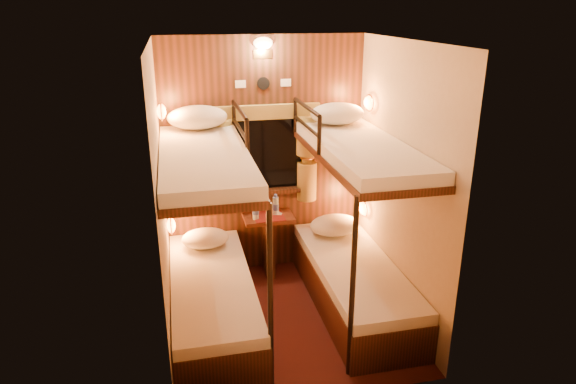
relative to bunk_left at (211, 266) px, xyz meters
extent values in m
plane|color=#37150F|center=(0.65, -0.07, -0.56)|extent=(2.10, 2.10, 0.00)
plane|color=silver|center=(0.65, -0.07, 1.84)|extent=(2.10, 2.10, 0.00)
plane|color=#C6B293|center=(0.65, 0.98, 0.64)|extent=(2.40, 0.00, 2.40)
plane|color=#C6B293|center=(0.65, -1.12, 0.64)|extent=(2.40, 0.00, 2.40)
plane|color=#C6B293|center=(-0.35, -0.07, 0.64)|extent=(0.00, 2.40, 2.40)
plane|color=#C6B293|center=(1.65, -0.07, 0.64)|extent=(0.00, 2.40, 2.40)
cube|color=black|center=(0.65, 0.97, 0.64)|extent=(2.00, 0.03, 2.40)
cube|color=black|center=(0.00, 0.00, -0.38)|extent=(0.70, 1.90, 0.35)
cube|color=white|center=(0.00, 0.00, -0.16)|extent=(0.68, 1.88, 0.10)
cube|color=black|center=(0.00, 0.00, 0.89)|extent=(0.70, 1.90, 0.06)
cube|color=white|center=(0.00, 0.00, 0.97)|extent=(0.68, 1.88, 0.10)
cylinder|color=black|center=(0.35, -0.90, 0.17)|extent=(0.04, 0.04, 1.45)
cylinder|color=black|center=(0.35, 0.88, 1.08)|extent=(0.04, 0.04, 0.32)
cylinder|color=black|center=(0.35, 0.03, 1.08)|extent=(0.04, 0.04, 0.32)
cylinder|color=black|center=(0.35, 0.46, 1.24)|extent=(0.04, 0.85, 0.04)
cylinder|color=black|center=(0.35, 0.46, 1.07)|extent=(0.03, 0.85, 0.03)
cube|color=black|center=(1.30, 0.00, -0.38)|extent=(0.70, 1.90, 0.35)
cube|color=white|center=(1.30, 0.00, -0.16)|extent=(0.68, 1.88, 0.10)
cube|color=black|center=(1.30, 0.00, 0.89)|extent=(0.70, 1.90, 0.06)
cube|color=white|center=(1.30, 0.00, 0.97)|extent=(0.68, 1.88, 0.10)
cylinder|color=black|center=(0.95, -0.90, 0.17)|extent=(0.04, 0.04, 1.45)
cylinder|color=black|center=(0.95, 0.88, 1.08)|extent=(0.04, 0.04, 0.32)
cylinder|color=black|center=(0.95, 0.03, 1.08)|extent=(0.04, 0.04, 0.32)
cylinder|color=black|center=(0.95, 0.46, 1.24)|extent=(0.04, 0.85, 0.04)
cylinder|color=black|center=(0.95, 0.46, 1.07)|extent=(0.03, 0.85, 0.03)
cube|color=black|center=(0.65, 0.95, 0.69)|extent=(0.98, 0.02, 0.78)
cube|color=black|center=(0.65, 0.94, 0.69)|extent=(0.90, 0.01, 0.70)
cube|color=black|center=(0.65, 0.90, 0.31)|extent=(1.00, 0.12, 0.04)
cube|color=olive|center=(0.65, 0.91, 1.12)|extent=(1.10, 0.06, 0.14)
cylinder|color=olive|center=(0.22, 0.90, 0.87)|extent=(0.22, 0.22, 0.40)
cylinder|color=olive|center=(0.22, 0.90, 0.64)|extent=(0.11, 0.11, 0.12)
cylinder|color=olive|center=(0.22, 0.90, 0.39)|extent=(0.20, 0.20, 0.40)
torus|color=#CA843B|center=(0.22, 0.90, 0.64)|extent=(0.14, 0.14, 0.02)
cylinder|color=olive|center=(1.08, 0.90, 0.87)|extent=(0.22, 0.22, 0.40)
cylinder|color=olive|center=(1.08, 0.90, 0.64)|extent=(0.11, 0.11, 0.12)
cylinder|color=olive|center=(1.08, 0.90, 0.39)|extent=(0.20, 0.20, 0.40)
torus|color=#CA843B|center=(1.08, 0.90, 0.64)|extent=(0.14, 0.14, 0.02)
cylinder|color=black|center=(0.65, 0.95, 1.39)|extent=(0.12, 0.02, 0.12)
cube|color=silver|center=(0.43, 0.95, 1.39)|extent=(0.10, 0.01, 0.07)
cube|color=silver|center=(0.87, 0.95, 1.39)|extent=(0.10, 0.01, 0.07)
cube|color=#CA843B|center=(0.65, 0.95, 1.66)|extent=(0.18, 0.01, 0.08)
ellipsoid|color=#FFCC8C|center=(0.65, 0.93, 1.76)|extent=(0.18, 0.09, 0.11)
ellipsoid|color=orange|center=(-0.31, 0.63, 0.14)|extent=(0.08, 0.20, 0.13)
torus|color=#CA843B|center=(-0.31, 0.63, 0.14)|extent=(0.02, 0.17, 0.17)
ellipsoid|color=orange|center=(-0.31, 0.63, 1.22)|extent=(0.08, 0.20, 0.13)
torus|color=#CA843B|center=(-0.31, 0.63, 1.22)|extent=(0.02, 0.17, 0.17)
ellipsoid|color=orange|center=(1.61, 0.63, 0.14)|extent=(0.08, 0.20, 0.13)
torus|color=#CA843B|center=(1.61, 0.63, 0.14)|extent=(0.02, 0.17, 0.17)
ellipsoid|color=orange|center=(1.61, 0.63, 1.22)|extent=(0.08, 0.20, 0.13)
torus|color=#CA843B|center=(1.61, 0.63, 1.22)|extent=(0.02, 0.17, 0.17)
cube|color=#502412|center=(0.65, 0.78, 0.07)|extent=(0.50, 0.34, 0.04)
cube|color=black|center=(0.65, 0.78, -0.25)|extent=(0.08, 0.30, 0.61)
cube|color=maroon|center=(0.65, 0.78, 0.09)|extent=(0.30, 0.34, 0.01)
cylinder|color=#99BFE5|center=(0.51, 0.72, 0.19)|extent=(0.06, 0.06, 0.19)
cylinder|color=#3C55B6|center=(0.51, 0.72, 0.18)|extent=(0.06, 0.06, 0.07)
cylinder|color=#3C55B6|center=(0.51, 0.72, 0.30)|extent=(0.03, 0.03, 0.03)
cylinder|color=#99BFE5|center=(0.73, 0.79, 0.18)|extent=(0.06, 0.06, 0.19)
cylinder|color=#3C55B6|center=(0.73, 0.79, 0.18)|extent=(0.06, 0.06, 0.07)
cylinder|color=#3C55B6|center=(0.73, 0.79, 0.30)|extent=(0.03, 0.03, 0.03)
cube|color=silver|center=(0.75, 0.79, 0.09)|extent=(0.09, 0.08, 0.01)
cube|color=silver|center=(0.75, 0.81, 0.09)|extent=(0.10, 0.09, 0.01)
ellipsoid|color=silver|center=(0.00, 0.61, -0.01)|extent=(0.45, 0.32, 0.18)
ellipsoid|color=silver|center=(1.30, 0.61, 0.00)|extent=(0.51, 0.36, 0.20)
ellipsoid|color=silver|center=(0.00, 0.74, 1.14)|extent=(0.54, 0.39, 0.21)
ellipsoid|color=silver|center=(1.30, 0.65, 1.13)|extent=(0.52, 0.37, 0.20)
camera|label=1|loc=(-0.21, -3.93, 2.09)|focal=32.00mm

